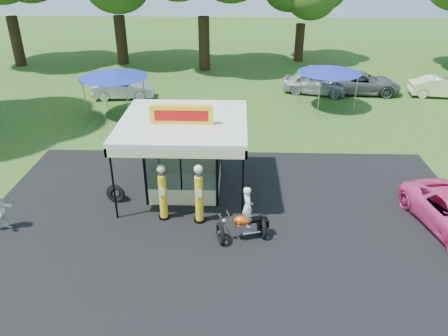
{
  "coord_description": "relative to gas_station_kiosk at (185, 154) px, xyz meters",
  "views": [
    {
      "loc": [
        0.29,
        -12.42,
        9.96
      ],
      "look_at": [
        -0.23,
        4.0,
        1.6
      ],
      "focal_mm": 35.0,
      "sensor_mm": 36.0,
      "label": 1
    }
  ],
  "objects": [
    {
      "name": "gas_pump_left",
      "position": [
        -0.63,
        -2.49,
        -0.61
      ],
      "size": [
        0.46,
        0.46,
        2.46
      ],
      "color": "black",
      "rests_on": "ground"
    },
    {
      "name": "gas_pump_right",
      "position": [
        0.84,
        -2.66,
        -0.56
      ],
      "size": [
        0.48,
        0.48,
        2.56
      ],
      "color": "black",
      "rests_on": "ground"
    },
    {
      "name": "bg_car_a",
      "position": [
        -6.02,
        13.27,
        -1.06
      ],
      "size": [
        4.51,
        2.01,
        1.44
      ],
      "primitive_type": "imported",
      "rotation": [
        0.0,
        0.0,
        1.69
      ],
      "color": "silver",
      "rests_on": "ground"
    },
    {
      "name": "spare_tires",
      "position": [
        -2.95,
        -1.17,
        -1.41
      ],
      "size": [
        0.89,
        0.53,
        0.77
      ],
      "rotation": [
        0.0,
        0.0,
        -0.09
      ],
      "color": "black",
      "rests_on": "ground"
    },
    {
      "name": "bg_car_e",
      "position": [
        17.23,
        14.37,
        -1.06
      ],
      "size": [
        4.57,
        2.07,
        1.45
      ],
      "primitive_type": "imported",
      "rotation": [
        0.0,
        0.0,
        1.45
      ],
      "color": "beige",
      "rests_on": "ground"
    },
    {
      "name": "bg_car_d",
      "position": [
        11.62,
        15.09,
        -0.99
      ],
      "size": [
        5.82,
        2.9,
        1.58
      ],
      "primitive_type": "imported",
      "rotation": [
        0.0,
        0.0,
        1.52
      ],
      "color": "#535356",
      "rests_on": "ground"
    },
    {
      "name": "bg_car_c",
      "position": [
        8.12,
        14.84,
        -0.97
      ],
      "size": [
        5.1,
        3.17,
        1.62
      ],
      "primitive_type": "imported",
      "rotation": [
        0.0,
        0.0,
        1.29
      ],
      "color": "#A9AAAD",
      "rests_on": "ground"
    },
    {
      "name": "gas_station_kiosk",
      "position": [
        0.0,
        0.0,
        0.0
      ],
      "size": [
        5.4,
        5.4,
        4.18
      ],
      "color": "white",
      "rests_on": "ground"
    },
    {
      "name": "kiosk_car",
      "position": [
        -0.0,
        2.21,
        -1.3
      ],
      "size": [
        2.82,
        1.13,
        0.96
      ],
      "primitive_type": "imported",
      "rotation": [
        0.0,
        0.0,
        1.57
      ],
      "color": "yellow",
      "rests_on": "ground"
    },
    {
      "name": "asphalt_apron",
      "position": [
        2.0,
        -2.99,
        -1.76
      ],
      "size": [
        20.0,
        14.0,
        0.04
      ],
      "primitive_type": "cube",
      "color": "black",
      "rests_on": "ground"
    },
    {
      "name": "motorcycle",
      "position": [
        2.65,
        -3.74,
        -0.89
      ],
      "size": [
        2.04,
        1.37,
        2.31
      ],
      "rotation": [
        0.0,
        0.0,
        0.28
      ],
      "color": "black",
      "rests_on": "ground"
    },
    {
      "name": "tent_east",
      "position": [
        8.39,
        11.65,
        0.87
      ],
      "size": [
        4.19,
        4.19,
        2.93
      ],
      "rotation": [
        0.0,
        0.0,
        0.33
      ],
      "color": "gray",
      "rests_on": "ground"
    },
    {
      "name": "tent_west",
      "position": [
        -5.61,
        9.72,
        0.98
      ],
      "size": [
        4.36,
        4.36,
        3.05
      ],
      "rotation": [
        0.0,
        0.0,
        -0.16
      ],
      "color": "gray",
      "rests_on": "ground"
    },
    {
      "name": "spectator_west",
      "position": [
        -6.75,
        -3.5,
        -0.89
      ],
      "size": [
        1.09,
        1.08,
        1.78
      ],
      "primitive_type": "imported",
      "rotation": [
        0.0,
        0.0,
        0.77
      ],
      "color": "white",
      "rests_on": "ground"
    },
    {
      "name": "ground",
      "position": [
        2.0,
        -4.99,
        -1.78
      ],
      "size": [
        120.0,
        120.0,
        0.0
      ],
      "primitive_type": "plane",
      "color": "#2D4A17",
      "rests_on": "ground"
    }
  ]
}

